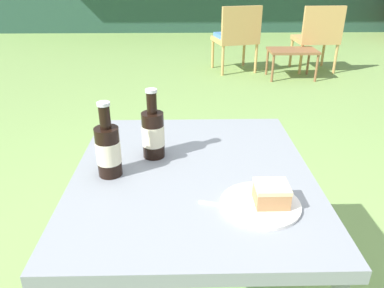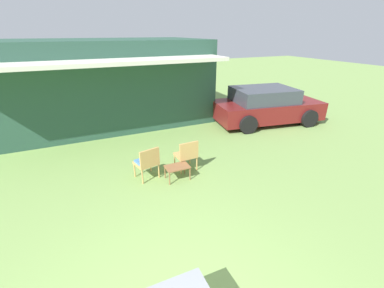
% 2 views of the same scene
% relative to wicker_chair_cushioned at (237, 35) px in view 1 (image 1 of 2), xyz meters
% --- Properties ---
extents(wicker_chair_cushioned, '(0.62, 0.58, 0.86)m').
position_rel_wicker_chair_cushioned_xyz_m(wicker_chair_cushioned, '(0.00, 0.00, 0.00)').
color(wicker_chair_cushioned, tan).
rests_on(wicker_chair_cushioned, ground_plane).
extents(wicker_chair_plain, '(0.54, 0.50, 0.86)m').
position_rel_wicker_chair_cushioned_xyz_m(wicker_chair_plain, '(1.07, -0.02, 0.01)').
color(wicker_chair_plain, tan).
rests_on(wicker_chair_plain, ground_plane).
extents(garden_side_table, '(0.59, 0.39, 0.36)m').
position_rel_wicker_chair_cushioned_xyz_m(garden_side_table, '(0.67, -0.34, -0.16)').
color(garden_side_table, brown).
rests_on(garden_side_table, ground_plane).
extents(patio_table, '(0.77, 0.90, 0.71)m').
position_rel_wicker_chair_cushioned_xyz_m(patio_table, '(-0.67, -3.96, 0.16)').
color(patio_table, gray).
rests_on(patio_table, ground_plane).
extents(cake_on_plate, '(0.22, 0.22, 0.07)m').
position_rel_wicker_chair_cushioned_xyz_m(cake_on_plate, '(-0.47, -4.16, 0.25)').
color(cake_on_plate, white).
rests_on(cake_on_plate, patio_table).
extents(cola_bottle_near, '(0.08, 0.08, 0.24)m').
position_rel_wicker_chair_cushioned_xyz_m(cola_bottle_near, '(-0.80, -3.85, 0.32)').
color(cola_bottle_near, black).
rests_on(cola_bottle_near, patio_table).
extents(cola_bottle_far, '(0.08, 0.08, 0.24)m').
position_rel_wicker_chair_cushioned_xyz_m(cola_bottle_far, '(-0.93, -3.97, 0.32)').
color(cola_bottle_far, black).
rests_on(cola_bottle_far, patio_table).
extents(fork, '(0.19, 0.06, 0.01)m').
position_rel_wicker_chair_cushioned_xyz_m(fork, '(-0.57, -4.16, 0.23)').
color(fork, silver).
rests_on(fork, patio_table).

